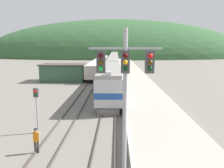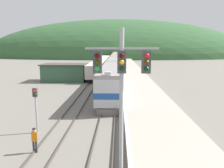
% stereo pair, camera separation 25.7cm
% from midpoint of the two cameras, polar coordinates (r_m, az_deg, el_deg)
% --- Properties ---
extents(track_main, '(1.52, 180.00, 0.16)m').
position_cam_midpoint_polar(track_main, '(73.36, 0.93, 4.43)').
color(track_main, '#4C443D').
rests_on(track_main, ground).
extents(track_siding, '(1.52, 180.00, 0.16)m').
position_cam_midpoint_polar(track_siding, '(73.51, -2.07, 4.43)').
color(track_siding, '#4C443D').
rests_on(track_siding, ground).
extents(platform, '(5.75, 140.00, 0.89)m').
position_cam_midpoint_polar(platform, '(53.56, 5.45, 2.73)').
color(platform, '#ADA393').
rests_on(platform, ground).
extents(distant_hills, '(178.36, 80.26, 48.32)m').
position_cam_midpoint_polar(distant_hills, '(149.41, 1.31, 7.19)').
color(distant_hills, '#335B33').
rests_on(distant_hills, ground).
extents(station_shed, '(9.00, 5.44, 3.53)m').
position_cam_midpoint_polar(station_shed, '(45.64, -12.08, 3.01)').
color(station_shed, '#385B42').
rests_on(station_shed, ground).
extents(express_train_lead_car, '(2.96, 20.71, 4.55)m').
position_cam_midpoint_polar(express_train_lead_car, '(31.78, -0.02, 1.22)').
color(express_train_lead_car, black).
rests_on(express_train_lead_car, ground).
extents(carriage_second, '(2.95, 19.99, 4.19)m').
position_cam_midpoint_polar(carriage_second, '(53.09, 0.66, 4.71)').
color(carriage_second, black).
rests_on(carriage_second, ground).
extents(carriage_third, '(2.95, 19.99, 4.19)m').
position_cam_midpoint_polar(carriage_third, '(73.90, 0.95, 6.18)').
color(carriage_third, black).
rests_on(carriage_third, ground).
extents(carriage_fourth, '(2.95, 19.99, 4.19)m').
position_cam_midpoint_polar(carriage_fourth, '(94.74, 1.11, 7.00)').
color(carriage_fourth, black).
rests_on(carriage_fourth, ground).
extents(carriage_fifth, '(2.95, 19.99, 4.19)m').
position_cam_midpoint_polar(carriage_fifth, '(115.59, 1.21, 7.52)').
color(carriage_fifth, black).
rests_on(carriage_fifth, ground).
extents(siding_train, '(2.90, 45.70, 3.42)m').
position_cam_midpoint_polar(siding_train, '(63.72, -2.65, 5.11)').
color(siding_train, black).
rests_on(siding_train, ground).
extents(signal_mast_main, '(3.30, 0.42, 7.89)m').
position_cam_midpoint_polar(signal_mast_main, '(10.01, 3.25, 0.32)').
color(signal_mast_main, '#9E9EA3').
rests_on(signal_mast_main, ground).
extents(signal_post_siding, '(0.36, 0.42, 3.82)m').
position_cam_midpoint_polar(signal_post_siding, '(18.66, -18.98, -4.12)').
color(signal_post_siding, '#9E9EA3').
rests_on(signal_post_siding, ground).
extents(track_worker, '(0.41, 0.31, 1.72)m').
position_cam_midpoint_polar(track_worker, '(15.82, -19.13, -13.39)').
color(track_worker, '#2D2D33').
rests_on(track_worker, ground).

